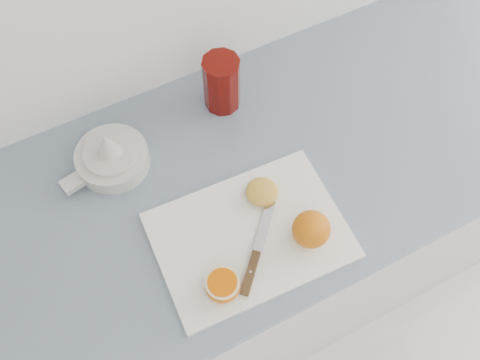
# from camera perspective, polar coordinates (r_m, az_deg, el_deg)

# --- Properties ---
(counter) EXTENTS (2.33, 0.64, 0.89)m
(counter) POSITION_cam_1_polar(r_m,az_deg,el_deg) (1.56, -0.55, -7.63)
(counter) COLOR silver
(counter) RESTS_ON ground
(cutting_board) EXTENTS (0.39, 0.29, 0.01)m
(cutting_board) POSITION_cam_1_polar(r_m,az_deg,el_deg) (1.09, 1.08, -5.93)
(cutting_board) COLOR white
(cutting_board) RESTS_ON counter
(whole_orange) EXTENTS (0.08, 0.08, 0.08)m
(whole_orange) POSITION_cam_1_polar(r_m,az_deg,el_deg) (1.05, 7.60, -5.23)
(whole_orange) COLOR orange
(whole_orange) RESTS_ON cutting_board
(half_orange) EXTENTS (0.07, 0.07, 0.04)m
(half_orange) POSITION_cam_1_polar(r_m,az_deg,el_deg) (1.02, -1.86, -11.19)
(half_orange) COLOR orange
(half_orange) RESTS_ON cutting_board
(squeezed_shell) EXTENTS (0.07, 0.07, 0.03)m
(squeezed_shell) POSITION_cam_1_polar(r_m,az_deg,el_deg) (1.11, 2.36, -1.26)
(squeezed_shell) COLOR gold
(squeezed_shell) RESTS_ON cutting_board
(paring_knife) EXTENTS (0.16, 0.16, 0.01)m
(paring_knife) POSITION_cam_1_polar(r_m,az_deg,el_deg) (1.05, 1.40, -8.97)
(paring_knife) COLOR #473218
(paring_knife) RESTS_ON cutting_board
(citrus_juicer) EXTENTS (0.20, 0.16, 0.11)m
(citrus_juicer) POSITION_cam_1_polar(r_m,az_deg,el_deg) (1.18, -13.61, 2.43)
(citrus_juicer) COLOR silver
(citrus_juicer) RESTS_ON counter
(red_tumbler) EXTENTS (0.09, 0.09, 0.14)m
(red_tumbler) POSITION_cam_1_polar(r_m,az_deg,el_deg) (1.22, -1.96, 10.12)
(red_tumbler) COLOR #5D0904
(red_tumbler) RESTS_ON counter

